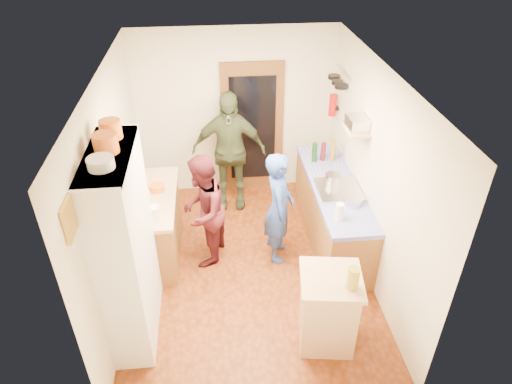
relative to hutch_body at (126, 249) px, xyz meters
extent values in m
cube|color=brown|center=(1.30, 0.80, -1.11)|extent=(3.00, 4.00, 0.02)
cube|color=silver|center=(1.30, 0.80, 1.51)|extent=(3.00, 4.00, 0.02)
cube|color=beige|center=(1.30, 2.81, 0.20)|extent=(3.00, 0.02, 2.60)
cube|color=beige|center=(1.30, -1.21, 0.20)|extent=(3.00, 0.02, 2.60)
cube|color=beige|center=(-0.21, 0.80, 0.20)|extent=(0.02, 4.00, 2.60)
cube|color=beige|center=(2.81, 0.80, 0.20)|extent=(0.02, 4.00, 2.60)
cube|color=brown|center=(1.55, 2.77, -0.05)|extent=(0.95, 0.06, 2.10)
cube|color=black|center=(1.55, 2.74, -0.05)|extent=(0.70, 0.02, 1.70)
cube|color=white|center=(0.00, 0.00, 0.00)|extent=(0.40, 1.20, 2.20)
cube|color=white|center=(0.00, 0.00, 1.08)|extent=(0.40, 1.14, 0.04)
cylinder|color=white|center=(0.00, -0.25, 1.15)|extent=(0.22, 0.22, 0.09)
cylinder|color=orange|center=(0.00, 0.03, 1.19)|extent=(0.22, 0.22, 0.17)
cylinder|color=orange|center=(0.00, 0.30, 1.19)|extent=(0.20, 0.20, 0.18)
cube|color=brown|center=(0.10, 1.25, -0.68)|extent=(0.60, 1.40, 0.85)
cube|color=tan|center=(0.10, 1.25, -0.23)|extent=(0.64, 1.44, 0.05)
cube|color=white|center=(0.15, 0.77, -0.12)|extent=(0.24, 0.19, 0.16)
cylinder|color=white|center=(0.05, 1.07, -0.11)|extent=(0.18, 0.18, 0.19)
cylinder|color=orange|center=(0.18, 1.38, -0.16)|extent=(0.23, 0.23, 0.09)
cube|color=tan|center=(0.12, 1.80, -0.19)|extent=(0.35, 0.29, 0.02)
cube|color=brown|center=(2.50, 1.30, -0.68)|extent=(0.60, 2.20, 0.84)
cube|color=#0B0EA6|center=(2.50, 1.30, -0.23)|extent=(0.62, 2.22, 0.06)
cube|color=silver|center=(2.50, 1.13, -0.18)|extent=(0.55, 0.58, 0.04)
cylinder|color=silver|center=(2.45, 1.28, -0.10)|extent=(0.19, 0.19, 0.13)
cylinder|color=#143F14|center=(2.35, 1.93, -0.06)|extent=(0.09, 0.09, 0.29)
cylinder|color=#591419|center=(2.48, 1.95, -0.07)|extent=(0.08, 0.08, 0.27)
cylinder|color=olive|center=(2.61, 1.92, -0.04)|extent=(0.10, 0.10, 0.31)
cylinder|color=white|center=(2.35, 0.54, -0.09)|extent=(0.11, 0.11, 0.21)
cylinder|color=silver|center=(2.60, 0.83, -0.15)|extent=(0.26, 0.26, 0.09)
cube|color=tan|center=(2.03, -0.42, -0.67)|extent=(0.62, 0.62, 0.86)
cube|color=tan|center=(2.03, -0.42, -0.22)|extent=(0.70, 0.70, 0.05)
cube|color=white|center=(1.99, -0.36, -0.21)|extent=(0.39, 0.33, 0.02)
cylinder|color=#AD9E2D|center=(2.19, -0.57, -0.07)|extent=(0.14, 0.14, 0.24)
cylinder|color=silver|center=(2.76, 2.33, 0.95)|extent=(0.02, 0.65, 0.02)
cylinder|color=black|center=(2.70, 2.15, 0.82)|extent=(0.18, 0.18, 0.05)
cylinder|color=black|center=(2.70, 2.35, 0.80)|extent=(0.16, 0.16, 0.05)
cylinder|color=black|center=(2.70, 2.55, 0.81)|extent=(0.17, 0.17, 0.05)
cube|color=tan|center=(2.67, 1.25, 0.60)|extent=(0.26, 0.42, 0.03)
cube|color=silver|center=(2.67, 1.25, 0.69)|extent=(0.23, 0.31, 0.15)
cube|color=black|center=(2.77, 2.50, 0.35)|extent=(0.06, 0.10, 0.04)
cylinder|color=red|center=(2.71, 2.50, 0.40)|extent=(0.11, 0.11, 0.32)
cube|color=gold|center=(-0.18, -0.75, 0.95)|extent=(0.03, 0.25, 0.30)
imported|color=#2D49A3|center=(1.74, 0.99, -0.33)|extent=(0.43, 0.60, 1.54)
imported|color=#4C161E|center=(0.79, 1.08, -0.34)|extent=(0.76, 0.87, 1.53)
imported|color=#384127|center=(1.17, 2.30, -0.18)|extent=(1.12, 0.54, 1.85)
camera|label=1|loc=(0.94, -3.64, 3.02)|focal=32.00mm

